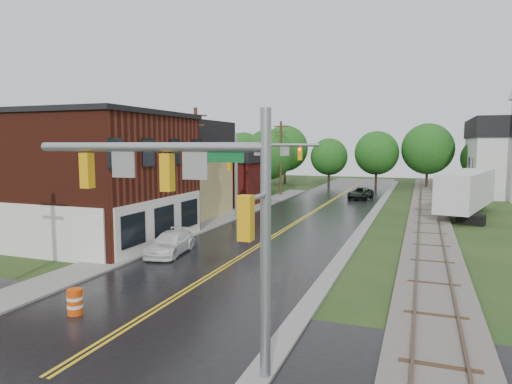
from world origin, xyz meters
The scene contains 21 objects.
ground centered at (0.00, 0.00, 0.00)m, with size 160.00×160.00×0.00m, color #1E3B16.
main_road centered at (0.00, 30.00, 0.00)m, with size 10.00×90.00×0.02m, color black.
cross_road centered at (0.00, 2.00, 0.00)m, with size 60.00×9.00×0.02m, color black.
curb_right centered at (5.40, 35.00, 0.00)m, with size 0.80×70.00×0.12m, color gray.
sidewalk_left centered at (-6.20, 25.00, 0.00)m, with size 2.40×50.00×0.12m, color gray.
brick_building centered at (-12.48, 15.00, 4.15)m, with size 14.30×10.30×8.30m.
yellow_house centered at (-11.00, 26.00, 3.20)m, with size 8.00×7.00×6.40m, color tan.
darkred_building centered at (-10.00, 35.00, 2.20)m, with size 7.00×6.00×4.40m, color #3F0F0C.
railroad centered at (10.00, 35.00, 0.11)m, with size 3.20×80.00×0.30m.
traffic_signal_near centered at (3.47, 2.00, 4.97)m, with size 7.34×0.30×7.20m.
traffic_signal_far centered at (-3.47, 27.00, 4.97)m, with size 7.34×0.43×7.20m.
utility_pole_b centered at (-6.80, 22.00, 4.72)m, with size 1.80×0.28×9.00m.
utility_pole_c centered at (-6.80, 44.00, 4.72)m, with size 1.80×0.28×9.00m.
tree_left_a centered at (-19.85, 21.90, 5.11)m, with size 6.80×6.80×8.67m.
tree_left_b centered at (-17.85, 31.90, 5.72)m, with size 7.60×7.60×9.69m.
tree_left_c centered at (-13.85, 39.90, 4.51)m, with size 6.00×6.00×7.65m.
tree_left_e centered at (-8.85, 45.90, 4.81)m, with size 6.40×6.40×8.16m.
suv_dark centered at (2.83, 43.73, 0.65)m, with size 2.14×4.64×1.29m, color black.
pickup_white centered at (-4.01, 13.31, 0.62)m, with size 1.75×4.30×1.25m, color white.
semi_trailer centered at (13.08, 34.42, 2.31)m, with size 5.81×12.62×3.89m.
construction_barrel centered at (-2.50, 4.00, 0.49)m, with size 0.55×0.55×0.98m, color #D74309.
Camera 1 is at (9.35, -8.99, 6.29)m, focal length 32.00 mm.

